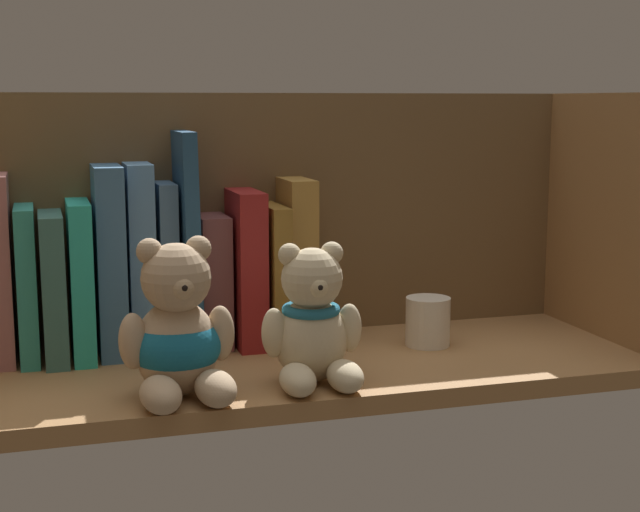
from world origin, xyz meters
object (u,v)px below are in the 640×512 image
object	(u,v)px
book_5	(80,277)
teddy_bear_larger	(178,335)
book_7	(139,257)
book_11	(242,266)
book_12	(268,271)
book_3	(27,281)
book_4	(53,283)
book_8	(165,265)
book_6	(108,259)
book_10	(211,279)
pillar_candle	(428,321)
teddy_bear_smaller	(313,324)
book_9	(185,239)
book_13	(294,258)

from	to	relation	value
book_5	teddy_bear_larger	distance (cm)	20.96
book_7	book_11	bearing A→B (deg)	0.00
book_12	book_3	bearing A→B (deg)	180.00
book_4	book_8	size ratio (longest dim) A/B	0.85
book_7	book_8	xyz separation A→B (cm)	(2.91, -0.00, -1.11)
book_6	book_10	bearing A→B (deg)	0.00
book_4	book_11	size ratio (longest dim) A/B	0.90
book_5	teddy_bear_larger	size ratio (longest dim) A/B	1.12
book_3	book_10	world-z (taller)	book_3
book_6	book_8	bearing A→B (deg)	-0.00
book_7	teddy_bear_larger	world-z (taller)	book_7
book_4	book_6	world-z (taller)	book_6
book_7	pillar_candle	bearing A→B (deg)	-14.76
book_11	teddy_bear_smaller	xyz separation A→B (cm)	(3.05, -18.75, -2.91)
teddy_bear_smaller	book_4	bearing A→B (deg)	142.43
book_8	book_11	distance (cm)	8.96
book_8	book_11	bearing A→B (deg)	0.00
book_4	book_12	bearing A→B (deg)	0.00
book_12	teddy_bear_smaller	distance (cm)	18.87
teddy_bear_smaller	book_8	bearing A→B (deg)	122.60
book_9	book_3	bearing A→B (deg)	180.00
book_9	book_11	size ratio (longest dim) A/B	1.38
book_11	book_4	bearing A→B (deg)	-180.00
book_11	book_13	distance (cm)	6.23
book_8	book_10	distance (cm)	5.56
book_5	book_7	size ratio (longest dim) A/B	0.82
book_8	teddy_bear_larger	world-z (taller)	book_8
book_4	book_12	world-z (taller)	same
book_9	book_6	bearing A→B (deg)	180.00
book_4	book_5	world-z (taller)	book_5
book_8	pillar_candle	xyz separation A→B (cm)	(28.89, -8.38, -6.67)
book_3	book_4	world-z (taller)	book_3
book_4	pillar_candle	world-z (taller)	book_4
book_12	teddy_bear_smaller	world-z (taller)	book_12
teddy_bear_larger	book_3	bearing A→B (deg)	125.37
book_6	book_10	world-z (taller)	book_6
book_9	book_5	bearing A→B (deg)	180.00
book_8	book_6	bearing A→B (deg)	180.00
book_3	book_5	size ratio (longest dim) A/B	0.98
book_9	teddy_bear_larger	distance (cm)	20.54
book_10	pillar_candle	bearing A→B (deg)	-19.49
book_5	book_4	bearing A→B (deg)	180.00
book_7	book_10	bearing A→B (deg)	0.00
book_4	teddy_bear_larger	world-z (taller)	book_4
book_7	teddy_bear_larger	distance (cm)	19.77
book_6	book_7	world-z (taller)	book_7
book_9	book_10	xyz separation A→B (cm)	(2.94, 0.00, -4.77)
book_3	book_12	distance (cm)	27.14
book_11	book_9	bearing A→B (deg)	-180.00
book_3	book_10	bearing A→B (deg)	-0.00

